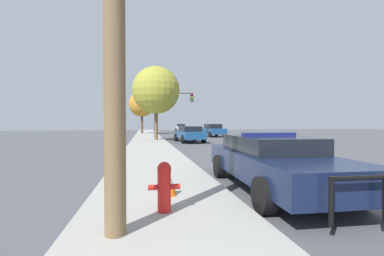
{
  "coord_description": "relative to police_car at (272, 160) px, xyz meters",
  "views": [
    {
      "loc": [
        -5.47,
        -5.96,
        1.65
      ],
      "look_at": [
        -0.33,
        21.53,
        1.1
      ],
      "focal_mm": 24.0,
      "sensor_mm": 36.0,
      "label": 1
    }
  ],
  "objects": [
    {
      "name": "car_background_midblock",
      "position": [
        0.68,
        15.78,
        0.02
      ],
      "size": [
        2.24,
        4.67,
        1.37
      ],
      "rotation": [
        0.0,
        0.0,
        0.08
      ],
      "color": "navy",
      "rests_on": "ground_plane"
    },
    {
      "name": "sidewalk_left",
      "position": [
        -2.76,
        0.08,
        -0.66
      ],
      "size": [
        3.0,
        110.0,
        0.13
      ],
      "color": "#A3A099",
      "rests_on": "ground_plane"
    },
    {
      "name": "fire_hydrant",
      "position": [
        -2.8,
        -1.5,
        -0.14
      ],
      "size": [
        0.55,
        0.24,
        0.85
      ],
      "color": "red",
      "rests_on": "sidewalk_left"
    },
    {
      "name": "traffic_cone",
      "position": [
        -2.63,
        -0.51,
        -0.35
      ],
      "size": [
        0.35,
        0.35,
        0.48
      ],
      "color": "orange",
      "rests_on": "sidewalk_left"
    },
    {
      "name": "police_car",
      "position": [
        0.0,
        0.0,
        0.0
      ],
      "size": [
        2.28,
        5.3,
        1.4
      ],
      "rotation": [
        0.0,
        0.0,
        3.11
      ],
      "color": "#141E3D",
      "rests_on": "ground_plane"
    },
    {
      "name": "ground_plane",
      "position": [
        2.34,
        0.08,
        -0.72
      ],
      "size": [
        110.0,
        110.0,
        0.0
      ],
      "primitive_type": "plane",
      "color": "#4F4F54"
    },
    {
      "name": "car_background_distant",
      "position": [
        4.22,
        46.0,
        0.06
      ],
      "size": [
        2.28,
        4.53,
        1.46
      ],
      "rotation": [
        0.0,
        0.0,
        -0.07
      ],
      "color": "silver",
      "rests_on": "ground_plane"
    },
    {
      "name": "tree_sidewalk_mid",
      "position": [
        -2.07,
        17.31,
        3.86
      ],
      "size": [
        4.23,
        4.23,
        6.58
      ],
      "color": "brown",
      "rests_on": "sidewalk_left"
    },
    {
      "name": "traffic_light",
      "position": [
        -0.32,
        21.17,
        2.88
      ],
      "size": [
        4.18,
        0.35,
        4.84
      ],
      "color": "#424247",
      "rests_on": "sidewalk_left"
    },
    {
      "name": "car_background_oncoming",
      "position": [
        5.1,
        24.11,
        0.08
      ],
      "size": [
        2.26,
        4.5,
        1.53
      ],
      "rotation": [
        0.0,
        0.0,
        3.22
      ],
      "color": "navy",
      "rests_on": "ground_plane"
    },
    {
      "name": "tree_sidewalk_far",
      "position": [
        -3.44,
        32.13,
        3.7
      ],
      "size": [
        3.74,
        3.74,
        6.18
      ],
      "color": "brown",
      "rests_on": "sidewalk_left"
    }
  ]
}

